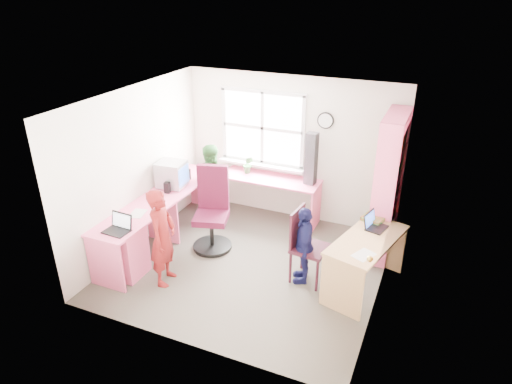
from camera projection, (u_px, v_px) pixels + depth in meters
room at (252, 185)px, 6.10m from camera, size 3.64×3.44×2.44m
l_desk at (158, 228)px, 6.58m from camera, size 2.38×2.95×0.75m
right_desk at (366, 252)px, 5.84m from camera, size 0.91×1.41×0.75m
bookshelf at (388, 189)px, 6.51m from camera, size 0.30×1.02×2.10m
swivel_chair at (212, 214)px, 6.81m from camera, size 0.73×0.73×1.26m
wooden_chair at (305, 243)px, 6.04m from camera, size 0.49×0.49×1.03m
crt_monitor at (172, 174)px, 7.11m from camera, size 0.45×0.41×0.41m
laptop_left at (119, 227)px, 5.92m from camera, size 0.33×0.28×0.22m
laptop_right at (374, 224)px, 6.00m from camera, size 0.32×0.35×0.21m
speaker_a at (167, 188)px, 6.96m from camera, size 0.10×0.10×0.17m
speaker_b at (187, 174)px, 7.40m from camera, size 0.09×0.09×0.18m
cd_tower at (311, 159)px, 7.12m from camera, size 0.19×0.17×0.84m
game_box at (374, 218)px, 6.19m from camera, size 0.34×0.34×0.05m
paper_a at (138, 213)px, 6.37m from camera, size 0.25×0.31×0.00m
paper_b at (364, 255)px, 5.42m from camera, size 0.29×0.33×0.00m
potted_plant at (248, 165)px, 7.62m from camera, size 0.19×0.16×0.30m
person_red at (163, 237)px, 5.93m from camera, size 0.41×0.54×1.35m
person_green at (214, 185)px, 7.43m from camera, size 0.77×0.83×1.36m
person_navy at (304, 245)px, 6.00m from camera, size 0.45×0.69×1.10m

